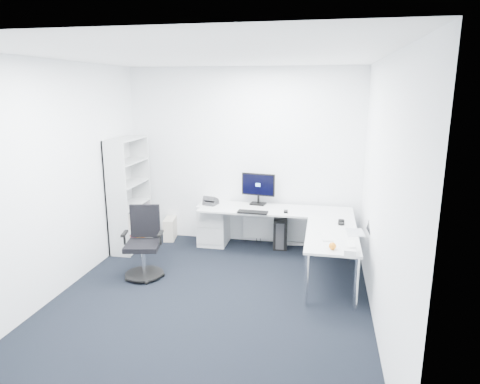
% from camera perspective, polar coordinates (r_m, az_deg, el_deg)
% --- Properties ---
extents(ground, '(4.20, 4.20, 0.00)m').
position_cam_1_polar(ground, '(5.08, -4.09, -14.32)').
color(ground, black).
extents(ceiling, '(4.20, 4.20, 0.00)m').
position_cam_1_polar(ceiling, '(4.50, -4.70, 17.69)').
color(ceiling, white).
extents(wall_back, '(3.60, 0.02, 2.70)m').
position_cam_1_polar(wall_back, '(6.61, 0.50, 4.70)').
color(wall_back, white).
rests_on(wall_back, ground).
extents(wall_front, '(3.60, 0.02, 2.70)m').
position_cam_1_polar(wall_front, '(2.73, -16.36, -9.08)').
color(wall_front, white).
rests_on(wall_front, ground).
extents(wall_left, '(0.02, 4.20, 2.70)m').
position_cam_1_polar(wall_left, '(5.37, -23.24, 1.47)').
color(wall_left, white).
rests_on(wall_left, ground).
extents(wall_right, '(0.02, 4.20, 2.70)m').
position_cam_1_polar(wall_right, '(4.48, 18.41, -0.35)').
color(wall_right, white).
rests_on(wall_right, ground).
extents(l_desk, '(2.24, 1.25, 0.65)m').
position_cam_1_polar(l_desk, '(6.11, 4.34, -6.01)').
color(l_desk, silver).
rests_on(l_desk, ground).
extents(drawer_pedestal, '(0.42, 0.53, 0.65)m').
position_cam_1_polar(drawer_pedestal, '(6.73, -3.47, -4.14)').
color(drawer_pedestal, silver).
rests_on(drawer_pedestal, ground).
extents(bookshelf, '(0.33, 0.84, 1.68)m').
position_cam_1_polar(bookshelf, '(6.61, -14.57, -0.26)').
color(bookshelf, '#BBBEBE').
rests_on(bookshelf, ground).
extents(task_chair, '(0.60, 0.60, 0.91)m').
position_cam_1_polar(task_chair, '(5.62, -12.85, -6.71)').
color(task_chair, black).
rests_on(task_chair, ground).
extents(black_pc_tower, '(0.25, 0.48, 0.45)m').
position_cam_1_polar(black_pc_tower, '(6.66, 5.38, -5.28)').
color(black_pc_tower, black).
rests_on(black_pc_tower, ground).
extents(beige_pc_tower, '(0.22, 0.38, 0.34)m').
position_cam_1_polar(beige_pc_tower, '(7.03, -9.29, -4.84)').
color(beige_pc_tower, beige).
rests_on(beige_pc_tower, ground).
extents(power_strip, '(0.32, 0.11, 0.04)m').
position_cam_1_polar(power_strip, '(6.78, 7.64, -6.86)').
color(power_strip, silver).
rests_on(power_strip, ground).
extents(monitor, '(0.53, 0.24, 0.50)m').
position_cam_1_polar(monitor, '(6.48, 2.42, 0.45)').
color(monitor, black).
rests_on(monitor, l_desk).
extents(black_keyboard, '(0.44, 0.17, 0.02)m').
position_cam_1_polar(black_keyboard, '(6.10, 1.69, -2.69)').
color(black_keyboard, black).
rests_on(black_keyboard, l_desk).
extents(mouse, '(0.06, 0.10, 0.03)m').
position_cam_1_polar(mouse, '(6.15, 6.13, -2.60)').
color(mouse, black).
rests_on(mouse, l_desk).
extents(desk_phone, '(0.23, 0.23, 0.13)m').
position_cam_1_polar(desk_phone, '(6.53, -3.92, -1.11)').
color(desk_phone, '#2D2D30').
rests_on(desk_phone, l_desk).
extents(laptop, '(0.32, 0.31, 0.21)m').
position_cam_1_polar(laptop, '(5.42, 15.17, -4.25)').
color(laptop, silver).
rests_on(laptop, l_desk).
extents(white_keyboard, '(0.18, 0.44, 0.01)m').
position_cam_1_polar(white_keyboard, '(5.28, 11.33, -5.63)').
color(white_keyboard, silver).
rests_on(white_keyboard, l_desk).
extents(headphones, '(0.13, 0.20, 0.05)m').
position_cam_1_polar(headphones, '(5.78, 13.35, -3.84)').
color(headphones, black).
rests_on(headphones, l_desk).
extents(orange_fruit, '(0.08, 0.08, 0.08)m').
position_cam_1_polar(orange_fruit, '(4.84, 12.23, -7.05)').
color(orange_fruit, orange).
rests_on(orange_fruit, l_desk).
extents(tissue_box, '(0.15, 0.25, 0.08)m').
position_cam_1_polar(tissue_box, '(4.75, 14.52, -7.60)').
color(tissue_box, silver).
rests_on(tissue_box, l_desk).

